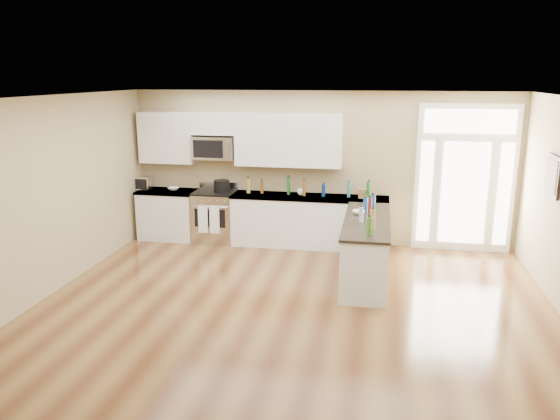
% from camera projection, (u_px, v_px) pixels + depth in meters
% --- Properties ---
extents(ground, '(8.00, 8.00, 0.00)m').
position_uv_depth(ground, '(281.00, 339.00, 6.54)').
color(ground, '#542F17').
extents(room_shell, '(8.00, 8.00, 8.00)m').
position_uv_depth(room_shell, '(281.00, 200.00, 6.13)').
color(room_shell, tan).
rests_on(room_shell, ground).
extents(back_cabinet_left, '(1.10, 0.66, 0.94)m').
position_uv_depth(back_cabinet_left, '(169.00, 216.00, 10.46)').
color(back_cabinet_left, silver).
rests_on(back_cabinet_left, ground).
extents(back_cabinet_right, '(2.85, 0.66, 0.94)m').
position_uv_depth(back_cabinet_right, '(309.00, 223.00, 9.98)').
color(back_cabinet_right, silver).
rests_on(back_cabinet_right, ground).
extents(peninsula_cabinet, '(0.69, 2.32, 0.94)m').
position_uv_depth(peninsula_cabinet, '(366.00, 251.00, 8.41)').
color(peninsula_cabinet, silver).
rests_on(peninsula_cabinet, ground).
extents(upper_cabinet_left, '(1.04, 0.33, 0.95)m').
position_uv_depth(upper_cabinet_left, '(167.00, 138.00, 10.24)').
color(upper_cabinet_left, silver).
rests_on(upper_cabinet_left, room_shell).
extents(upper_cabinet_right, '(1.94, 0.33, 0.95)m').
position_uv_depth(upper_cabinet_right, '(288.00, 140.00, 9.83)').
color(upper_cabinet_right, silver).
rests_on(upper_cabinet_right, room_shell).
extents(upper_cabinet_short, '(0.82, 0.33, 0.40)m').
position_uv_depth(upper_cabinet_short, '(214.00, 124.00, 10.01)').
color(upper_cabinet_short, silver).
rests_on(upper_cabinet_short, room_shell).
extents(microwave, '(0.78, 0.41, 0.42)m').
position_uv_depth(microwave, '(214.00, 148.00, 10.08)').
color(microwave, silver).
rests_on(microwave, room_shell).
extents(entry_door, '(1.70, 0.10, 2.60)m').
position_uv_depth(entry_door, '(465.00, 179.00, 9.54)').
color(entry_door, white).
rests_on(entry_door, ground).
extents(wall_art_near, '(0.05, 0.58, 0.58)m').
position_uv_depth(wall_art_near, '(553.00, 176.00, 7.61)').
color(wall_art_near, black).
rests_on(wall_art_near, room_shell).
extents(kitchen_range, '(0.76, 0.68, 1.08)m').
position_uv_depth(kitchen_range, '(215.00, 216.00, 10.29)').
color(kitchen_range, silver).
rests_on(kitchen_range, ground).
extents(stockpot, '(0.32, 0.32, 0.23)m').
position_uv_depth(stockpot, '(222.00, 185.00, 10.18)').
color(stockpot, black).
rests_on(stockpot, kitchen_range).
extents(toaster_oven, '(0.31, 0.25, 0.25)m').
position_uv_depth(toaster_oven, '(144.00, 183.00, 10.41)').
color(toaster_oven, silver).
rests_on(toaster_oven, back_cabinet_left).
extents(cardboard_box, '(0.21, 0.16, 0.16)m').
position_uv_depth(cardboard_box, '(364.00, 193.00, 9.69)').
color(cardboard_box, brown).
rests_on(cardboard_box, back_cabinet_right).
extents(bowl_left, '(0.22, 0.22, 0.05)m').
position_uv_depth(bowl_left, '(174.00, 189.00, 10.37)').
color(bowl_left, white).
rests_on(bowl_left, back_cabinet_left).
extents(bowl_peninsula, '(0.20, 0.20, 0.06)m').
position_uv_depth(bowl_peninsula, '(359.00, 212.00, 8.59)').
color(bowl_peninsula, white).
rests_on(bowl_peninsula, peninsula_cabinet).
extents(cup_counter, '(0.14, 0.14, 0.11)m').
position_uv_depth(cup_counter, '(301.00, 192.00, 9.94)').
color(cup_counter, white).
rests_on(cup_counter, back_cabinet_right).
extents(counter_bottles, '(2.38, 2.44, 0.32)m').
position_uv_depth(counter_bottles, '(334.00, 199.00, 9.03)').
color(counter_bottles, '#19591E').
rests_on(counter_bottles, back_cabinet_right).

